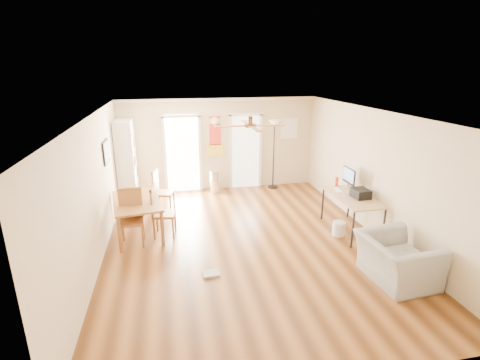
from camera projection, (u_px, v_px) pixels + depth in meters
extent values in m
plane|color=brown|center=(246.00, 243.00, 7.27)|extent=(7.00, 7.00, 0.00)
cube|color=red|center=(215.00, 136.00, 10.02)|extent=(0.46, 0.03, 1.10)
cube|color=white|center=(289.00, 128.00, 10.38)|extent=(0.50, 0.04, 0.60)
cube|color=black|center=(106.00, 152.00, 7.54)|extent=(0.04, 0.66, 0.48)
cylinder|color=silver|center=(215.00, 182.00, 10.09)|extent=(0.34, 0.34, 0.63)
cube|color=silver|center=(338.00, 190.00, 7.91)|extent=(0.20, 0.39, 0.01)
cube|color=black|center=(361.00, 193.00, 7.46)|extent=(0.33, 0.38, 0.19)
cylinder|color=red|center=(337.00, 182.00, 8.17)|extent=(0.07, 0.07, 0.21)
cylinder|color=silver|center=(339.00, 229.00, 7.54)|extent=(0.32, 0.32, 0.30)
cube|color=#A9A9A3|center=(211.00, 274.00, 6.14)|extent=(0.30, 0.24, 0.04)
imported|color=#969691|center=(397.00, 260.00, 5.89)|extent=(1.09, 1.22, 0.76)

